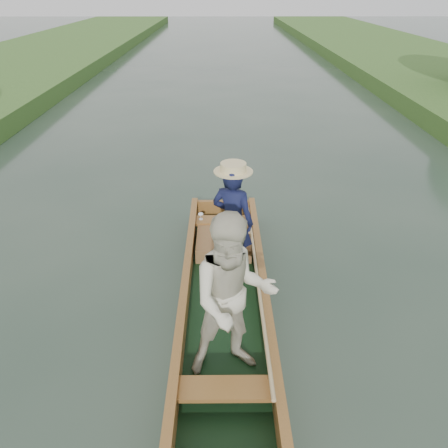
{
  "coord_description": "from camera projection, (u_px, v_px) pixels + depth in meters",
  "views": [
    {
      "loc": [
        -0.04,
        -4.59,
        3.81
      ],
      "look_at": [
        0.0,
        0.6,
        0.95
      ],
      "focal_mm": 35.0,
      "sensor_mm": 36.0,
      "label": 1
    }
  ],
  "objects": [
    {
      "name": "punt",
      "position": [
        229.0,
        278.0,
        5.27
      ],
      "size": [
        1.16,
        5.0,
        1.97
      ],
      "color": "black",
      "rests_on": "ground"
    },
    {
      "name": "trees_far",
      "position": [
        381.0,
        59.0,
        9.63
      ],
      "size": [
        22.18,
        11.82,
        4.3
      ],
      "color": "#47331E",
      "rests_on": "ground"
    },
    {
      "name": "ground",
      "position": [
        224.0,
        307.0,
        5.86
      ],
      "size": [
        120.0,
        120.0,
        0.0
      ],
      "primitive_type": "plane",
      "color": "#283D30",
      "rests_on": "ground"
    }
  ]
}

